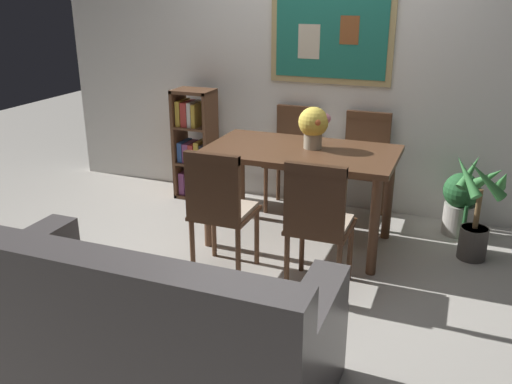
{
  "coord_description": "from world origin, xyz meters",
  "views": [
    {
      "loc": [
        1.2,
        -3.29,
        1.88
      ],
      "look_at": [
        -0.01,
        -0.2,
        0.65
      ],
      "focal_mm": 38.53,
      "sensor_mm": 36.0,
      "label": 1
    }
  ],
  "objects_px": {
    "dining_chair_far_left": "(294,149)",
    "bookshelf": "(195,148)",
    "dining_chair_near_left": "(219,203)",
    "potted_ivy": "(460,202)",
    "dining_table": "(301,163)",
    "potted_palm": "(477,213)",
    "dining_chair_far_right": "(364,158)",
    "flower_vase": "(314,125)",
    "leather_couch": "(144,332)",
    "dining_chair_near_right": "(318,217)"
  },
  "relations": [
    {
      "from": "dining_chair_far_left",
      "to": "bookshelf",
      "type": "height_order",
      "value": "bookshelf"
    },
    {
      "from": "dining_chair_near_left",
      "to": "potted_ivy",
      "type": "relative_size",
      "value": 1.75
    },
    {
      "from": "dining_table",
      "to": "potted_palm",
      "type": "xyz_separation_m",
      "value": [
        1.28,
        0.18,
        -0.28
      ]
    },
    {
      "from": "dining_chair_far_right",
      "to": "dining_chair_near_left",
      "type": "relative_size",
      "value": 1.0
    },
    {
      "from": "potted_palm",
      "to": "flower_vase",
      "type": "bearing_deg",
      "value": -174.62
    },
    {
      "from": "dining_table",
      "to": "leather_couch",
      "type": "distance_m",
      "value": 1.93
    },
    {
      "from": "dining_chair_near_left",
      "to": "flower_vase",
      "type": "bearing_deg",
      "value": 62.05
    },
    {
      "from": "potted_ivy",
      "to": "flower_vase",
      "type": "height_order",
      "value": "flower_vase"
    },
    {
      "from": "dining_chair_near_right",
      "to": "flower_vase",
      "type": "bearing_deg",
      "value": 108.55
    },
    {
      "from": "bookshelf",
      "to": "potted_palm",
      "type": "xyz_separation_m",
      "value": [
        2.5,
        -0.44,
        -0.12
      ]
    },
    {
      "from": "bookshelf",
      "to": "flower_vase",
      "type": "xyz_separation_m",
      "value": [
        1.3,
        -0.56,
        0.45
      ]
    },
    {
      "from": "flower_vase",
      "to": "dining_chair_far_left",
      "type": "bearing_deg",
      "value": 118.51
    },
    {
      "from": "dining_chair_far_right",
      "to": "dining_chair_near_left",
      "type": "bearing_deg",
      "value": -116.19
    },
    {
      "from": "bookshelf",
      "to": "potted_ivy",
      "type": "bearing_deg",
      "value": -0.14
    },
    {
      "from": "dining_chair_far_left",
      "to": "leather_couch",
      "type": "relative_size",
      "value": 0.51
    },
    {
      "from": "dining_chair_far_right",
      "to": "dining_chair_near_right",
      "type": "relative_size",
      "value": 1.0
    },
    {
      "from": "dining_chair_near_left",
      "to": "leather_couch",
      "type": "relative_size",
      "value": 0.51
    },
    {
      "from": "flower_vase",
      "to": "dining_chair_far_right",
      "type": "bearing_deg",
      "value": 66.07
    },
    {
      "from": "potted_palm",
      "to": "bookshelf",
      "type": "bearing_deg",
      "value": 170.0
    },
    {
      "from": "dining_chair_near_right",
      "to": "dining_chair_near_left",
      "type": "bearing_deg",
      "value": -178.67
    },
    {
      "from": "leather_couch",
      "to": "potted_palm",
      "type": "relative_size",
      "value": 2.23
    },
    {
      "from": "dining_table",
      "to": "dining_chair_far_left",
      "type": "relative_size",
      "value": 1.56
    },
    {
      "from": "dining_chair_far_right",
      "to": "flower_vase",
      "type": "bearing_deg",
      "value": -113.93
    },
    {
      "from": "leather_couch",
      "to": "dining_chair_far_right",
      "type": "bearing_deg",
      "value": 77.7
    },
    {
      "from": "dining_chair_far_right",
      "to": "dining_chair_near_left",
      "type": "height_order",
      "value": "same"
    },
    {
      "from": "leather_couch",
      "to": "potted_ivy",
      "type": "relative_size",
      "value": 3.45
    },
    {
      "from": "dining_chair_near_right",
      "to": "flower_vase",
      "type": "height_order",
      "value": "flower_vase"
    },
    {
      "from": "dining_chair_near_left",
      "to": "bookshelf",
      "type": "xyz_separation_m",
      "value": [
        -0.88,
        1.34,
        -0.06
      ]
    },
    {
      "from": "dining_table",
      "to": "flower_vase",
      "type": "bearing_deg",
      "value": 40.01
    },
    {
      "from": "bookshelf",
      "to": "dining_chair_near_left",
      "type": "bearing_deg",
      "value": -56.7
    },
    {
      "from": "flower_vase",
      "to": "potted_palm",
      "type": "bearing_deg",
      "value": 5.38
    },
    {
      "from": "potted_ivy",
      "to": "leather_couch",
      "type": "bearing_deg",
      "value": -118.71
    },
    {
      "from": "leather_couch",
      "to": "bookshelf",
      "type": "distance_m",
      "value": 2.71
    },
    {
      "from": "dining_chair_near_left",
      "to": "leather_couch",
      "type": "height_order",
      "value": "dining_chair_near_left"
    },
    {
      "from": "dining_chair_far_right",
      "to": "potted_palm",
      "type": "xyz_separation_m",
      "value": [
        0.93,
        -0.52,
        -0.17
      ]
    },
    {
      "from": "dining_table",
      "to": "potted_palm",
      "type": "relative_size",
      "value": 1.76
    },
    {
      "from": "potted_palm",
      "to": "dining_chair_far_right",
      "type": "bearing_deg",
      "value": 150.73
    },
    {
      "from": "dining_table",
      "to": "flower_vase",
      "type": "relative_size",
      "value": 4.55
    },
    {
      "from": "leather_couch",
      "to": "potted_ivy",
      "type": "distance_m",
      "value": 2.86
    },
    {
      "from": "dining_chair_near_left",
      "to": "potted_palm",
      "type": "height_order",
      "value": "dining_chair_near_left"
    },
    {
      "from": "dining_chair_near_right",
      "to": "leather_couch",
      "type": "bearing_deg",
      "value": -114.51
    },
    {
      "from": "bookshelf",
      "to": "potted_palm",
      "type": "bearing_deg",
      "value": -10.0
    },
    {
      "from": "dining_chair_near_right",
      "to": "leather_couch",
      "type": "height_order",
      "value": "dining_chair_near_right"
    },
    {
      "from": "dining_chair_near_left",
      "to": "leather_couch",
      "type": "distance_m",
      "value": 1.2
    },
    {
      "from": "leather_couch",
      "to": "bookshelf",
      "type": "relative_size",
      "value": 1.75
    },
    {
      "from": "dining_table",
      "to": "potted_palm",
      "type": "bearing_deg",
      "value": 7.79
    },
    {
      "from": "dining_chair_far_left",
      "to": "flower_vase",
      "type": "xyz_separation_m",
      "value": [
        0.35,
        -0.65,
        0.4
      ]
    },
    {
      "from": "potted_palm",
      "to": "dining_chair_near_right",
      "type": "bearing_deg",
      "value": -137.14
    },
    {
      "from": "dining_chair_far_right",
      "to": "potted_ivy",
      "type": "bearing_deg",
      "value": -5.94
    },
    {
      "from": "dining_table",
      "to": "potted_ivy",
      "type": "distance_m",
      "value": 1.36
    }
  ]
}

